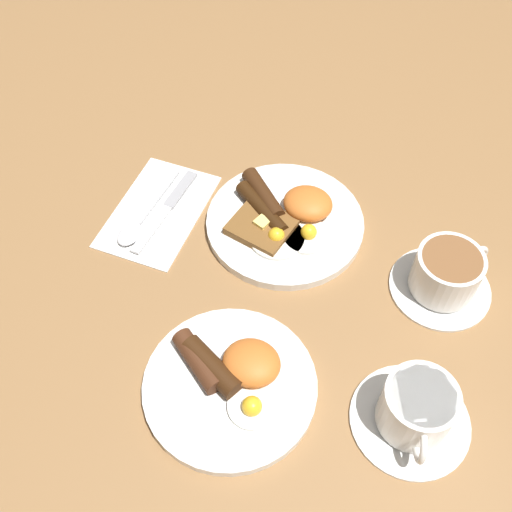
% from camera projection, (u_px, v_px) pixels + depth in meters
% --- Properties ---
extents(ground_plane, '(3.00, 3.00, 0.00)m').
position_uv_depth(ground_plane, '(285.00, 226.00, 0.93)').
color(ground_plane, olive).
extents(breakfast_plate_near, '(0.24, 0.24, 0.05)m').
position_uv_depth(breakfast_plate_near, '(284.00, 220.00, 0.92)').
color(breakfast_plate_near, white).
rests_on(breakfast_plate_near, ground_plane).
extents(breakfast_plate_far, '(0.22, 0.22, 0.05)m').
position_uv_depth(breakfast_plate_far, '(231.00, 380.00, 0.76)').
color(breakfast_plate_far, white).
rests_on(breakfast_plate_far, ground_plane).
extents(teacup_near, '(0.14, 0.14, 0.07)m').
position_uv_depth(teacup_near, '(446.00, 275.00, 0.84)').
color(teacup_near, white).
rests_on(teacup_near, ground_plane).
extents(teacup_far, '(0.15, 0.15, 0.08)m').
position_uv_depth(teacup_far, '(415.00, 411.00, 0.72)').
color(teacup_far, white).
rests_on(teacup_far, ground_plane).
extents(napkin, '(0.14, 0.21, 0.01)m').
position_uv_depth(napkin, '(158.00, 211.00, 0.95)').
color(napkin, white).
rests_on(napkin, ground_plane).
extents(knife, '(0.03, 0.18, 0.01)m').
position_uv_depth(knife, '(168.00, 206.00, 0.95)').
color(knife, silver).
rests_on(knife, napkin).
extents(spoon, '(0.04, 0.17, 0.01)m').
position_uv_depth(spoon, '(136.00, 226.00, 0.92)').
color(spoon, silver).
rests_on(spoon, napkin).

